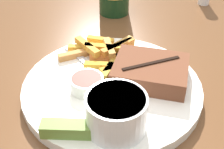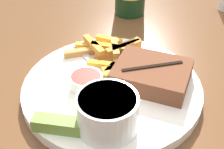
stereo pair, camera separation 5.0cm
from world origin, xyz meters
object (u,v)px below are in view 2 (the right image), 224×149
at_px(pickle_spear, 61,125).
at_px(steak_portion, 152,74).
at_px(dinner_plate, 112,88).
at_px(coleslaw_cup, 107,111).
at_px(fork_utensil, 90,60).
at_px(dipping_sauce_cup, 86,81).
at_px(knife_utensil, 132,77).

bearing_deg(pickle_spear, steak_portion, 67.03).
relative_size(dinner_plate, coleslaw_cup, 3.50).
distance_m(dinner_plate, fork_utensil, 0.08).
bearing_deg(steak_portion, dipping_sauce_cup, -143.61).
height_order(steak_portion, dipping_sauce_cup, steak_portion).
height_order(dipping_sauce_cup, knife_utensil, dipping_sauce_cup).
xyz_separation_m(steak_portion, pickle_spear, (-0.07, -0.16, -0.01)).
bearing_deg(steak_portion, dinner_plate, -145.74).
height_order(dinner_plate, fork_utensil, fork_utensil).
height_order(coleslaw_cup, pickle_spear, coleslaw_cup).
bearing_deg(dipping_sauce_cup, coleslaw_cup, -39.06).
xyz_separation_m(pickle_spear, fork_utensil, (-0.05, 0.16, -0.01)).
bearing_deg(pickle_spear, coleslaw_cup, 33.35).
bearing_deg(fork_utensil, coleslaw_cup, -19.24).
relative_size(steak_portion, dipping_sauce_cup, 2.43).
relative_size(dinner_plate, steak_portion, 2.25).
height_order(coleslaw_cup, knife_utensil, coleslaw_cup).
relative_size(pickle_spear, knife_utensil, 0.52).
bearing_deg(steak_portion, fork_utensil, 179.03).
xyz_separation_m(dinner_plate, fork_utensil, (-0.07, 0.04, 0.01)).
xyz_separation_m(steak_portion, dipping_sauce_cup, (-0.09, -0.06, -0.00)).
xyz_separation_m(steak_portion, fork_utensil, (-0.12, 0.00, -0.01)).
relative_size(dipping_sauce_cup, fork_utensil, 0.45).
bearing_deg(knife_utensil, fork_utensil, 109.95).
relative_size(dinner_plate, pickle_spear, 3.65).
height_order(dinner_plate, knife_utensil, knife_utensil).
bearing_deg(coleslaw_cup, dipping_sauce_cup, 140.94).
bearing_deg(steak_portion, coleslaw_cup, -96.09).
distance_m(coleslaw_cup, knife_utensil, 0.12).
xyz_separation_m(dipping_sauce_cup, pickle_spear, (0.02, -0.10, -0.00)).
relative_size(steak_portion, knife_utensil, 0.84).
bearing_deg(pickle_spear, dinner_plate, 83.75).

